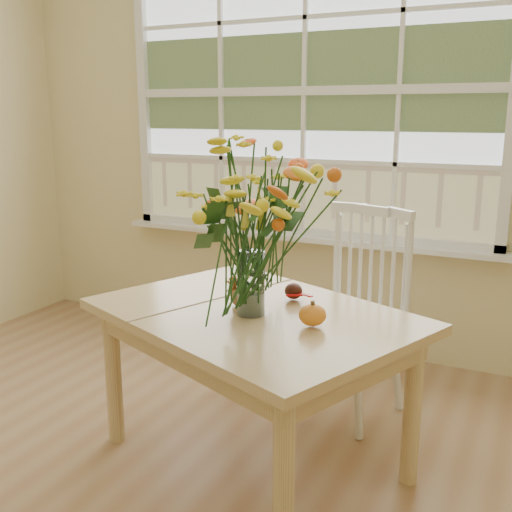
% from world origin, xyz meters
% --- Properties ---
extents(wall_back, '(4.00, 0.02, 2.70)m').
position_xyz_m(wall_back, '(0.00, 2.25, 1.35)').
color(wall_back, beige).
rests_on(wall_back, floor).
extents(window, '(2.42, 0.12, 1.74)m').
position_xyz_m(window, '(0.00, 2.21, 1.53)').
color(window, silver).
rests_on(window, wall_back).
extents(dining_table, '(1.47, 1.28, 0.66)m').
position_xyz_m(dining_table, '(0.32, 0.90, 0.57)').
color(dining_table, tan).
rests_on(dining_table, floor).
extents(windsor_chair, '(0.56, 0.55, 0.97)m').
position_xyz_m(windsor_chair, '(0.56, 1.56, 0.55)').
color(windsor_chair, white).
rests_on(windsor_chair, floor).
extents(flower_vase, '(0.52, 0.52, 0.62)m').
position_xyz_m(flower_vase, '(0.33, 0.86, 1.03)').
color(flower_vase, white).
rests_on(flower_vase, dining_table).
extents(pumpkin, '(0.10, 0.10, 0.08)m').
position_xyz_m(pumpkin, '(0.59, 0.83, 0.70)').
color(pumpkin, orange).
rests_on(pumpkin, dining_table).
extents(turkey_figurine, '(0.10, 0.08, 0.12)m').
position_xyz_m(turkey_figurine, '(0.27, 0.89, 0.71)').
color(turkey_figurine, '#CCB78C').
rests_on(turkey_figurine, dining_table).
extents(dark_gourd, '(0.12, 0.08, 0.07)m').
position_xyz_m(dark_gourd, '(0.41, 1.11, 0.69)').
color(dark_gourd, '#38160F').
rests_on(dark_gourd, dining_table).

